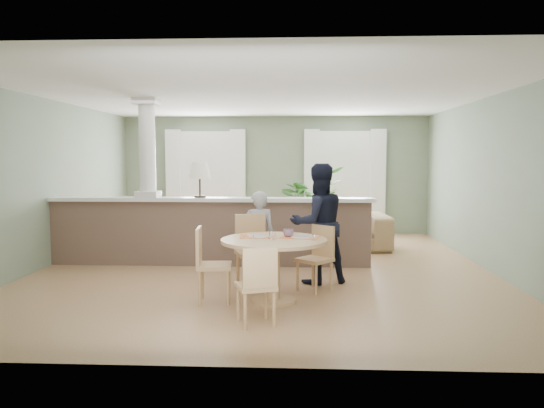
# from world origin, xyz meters

# --- Properties ---
(ground) EXTENTS (8.00, 8.00, 0.00)m
(ground) POSITION_xyz_m (0.00, 0.00, 0.00)
(ground) COLOR tan
(ground) RESTS_ON ground
(room_shell) EXTENTS (7.02, 8.02, 2.71)m
(room_shell) POSITION_xyz_m (-0.03, 0.63, 1.81)
(room_shell) COLOR gray
(room_shell) RESTS_ON ground
(pony_wall) EXTENTS (5.32, 0.38, 2.70)m
(pony_wall) POSITION_xyz_m (-0.99, 0.20, 0.71)
(pony_wall) COLOR brown
(pony_wall) RESTS_ON ground
(sofa) EXTENTS (3.30, 1.49, 0.94)m
(sofa) POSITION_xyz_m (0.65, 1.87, 0.47)
(sofa) COLOR #9D8355
(sofa) RESTS_ON ground
(houseplant) EXTENTS (1.86, 1.79, 1.59)m
(houseplant) POSITION_xyz_m (0.77, 3.20, 0.79)
(houseplant) COLOR #305D25
(houseplant) RESTS_ON ground
(dining_table) EXTENTS (1.28, 1.28, 0.88)m
(dining_table) POSITION_xyz_m (0.25, -1.96, 0.62)
(dining_table) COLOR tan
(dining_table) RESTS_ON ground
(chair_far_boy) EXTENTS (0.56, 0.56, 0.98)m
(chair_far_boy) POSITION_xyz_m (-0.08, -1.19, 0.54)
(chair_far_boy) COLOR tan
(chair_far_boy) RESTS_ON ground
(chair_far_man) EXTENTS (0.54, 0.54, 0.85)m
(chair_far_man) POSITION_xyz_m (0.80, -1.34, 0.47)
(chair_far_man) COLOR tan
(chair_far_man) RESTS_ON ground
(chair_near) EXTENTS (0.49, 0.49, 0.84)m
(chair_near) POSITION_xyz_m (0.12, -2.91, 0.46)
(chair_near) COLOR tan
(chair_near) RESTS_ON ground
(chair_side) EXTENTS (0.45, 0.45, 0.91)m
(chair_side) POSITION_xyz_m (-0.55, -2.00, 0.50)
(chair_side) COLOR tan
(chair_side) RESTS_ON ground
(child_person) EXTENTS (0.53, 0.41, 1.28)m
(child_person) POSITION_xyz_m (-0.02, -0.84, 0.64)
(child_person) COLOR #98989C
(child_person) RESTS_ON ground
(man_person) EXTENTS (0.99, 0.89, 1.67)m
(man_person) POSITION_xyz_m (0.82, -0.94, 0.84)
(man_person) COLOR black
(man_person) RESTS_ON ground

